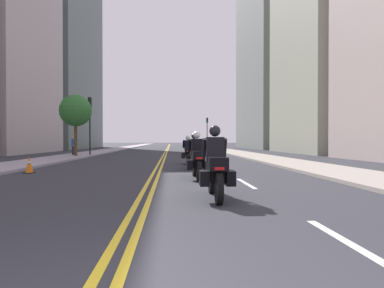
% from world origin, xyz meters
% --- Properties ---
extents(ground_plane, '(264.00, 264.00, 0.00)m').
position_xyz_m(ground_plane, '(0.00, 48.00, 0.00)').
color(ground_plane, '#2E2E35').
extents(sidewalk_left, '(2.99, 144.00, 0.12)m').
position_xyz_m(sidewalk_left, '(-7.34, 48.00, 0.06)').
color(sidewalk_left, '#98919E').
rests_on(sidewalk_left, ground).
extents(sidewalk_right, '(2.99, 144.00, 0.12)m').
position_xyz_m(sidewalk_right, '(7.34, 48.00, 0.06)').
color(sidewalk_right, gray).
rests_on(sidewalk_right, ground).
extents(centreline_yellow_inner, '(0.12, 132.00, 0.01)m').
position_xyz_m(centreline_yellow_inner, '(-0.12, 48.00, 0.00)').
color(centreline_yellow_inner, yellow).
rests_on(centreline_yellow_inner, ground).
extents(centreline_yellow_outer, '(0.12, 132.00, 0.01)m').
position_xyz_m(centreline_yellow_outer, '(0.12, 48.00, 0.00)').
color(centreline_yellow_outer, yellow).
rests_on(centreline_yellow_outer, ground).
extents(lane_dashes_white, '(0.14, 56.40, 0.01)m').
position_xyz_m(lane_dashes_white, '(2.92, 29.00, 0.00)').
color(lane_dashes_white, silver).
rests_on(lane_dashes_white, ground).
extents(building_left_1, '(6.26, 14.37, 26.12)m').
position_xyz_m(building_left_1, '(-16.13, 33.42, 13.06)').
color(building_left_1, '#B4A8A7').
rests_on(building_left_1, ground).
extents(building_right_1, '(8.32, 13.85, 21.73)m').
position_xyz_m(building_right_1, '(17.16, 32.27, 10.87)').
color(building_right_1, '#9EA28B').
rests_on(building_right_1, ground).
extents(building_left_2, '(7.94, 21.96, 31.34)m').
position_xyz_m(building_left_2, '(-16.98, 53.78, 15.67)').
color(building_left_2, slate).
rests_on(building_left_2, ground).
extents(building_right_2, '(6.79, 19.02, 27.99)m').
position_xyz_m(building_right_2, '(16.40, 51.55, 14.00)').
color(building_right_2, gray).
rests_on(building_right_2, ground).
extents(motorcycle_0, '(0.77, 2.19, 1.68)m').
position_xyz_m(motorcycle_0, '(1.61, 5.32, 0.67)').
color(motorcycle_0, black).
rests_on(motorcycle_0, ground).
extents(motorcycle_1, '(0.77, 2.15, 1.66)m').
position_xyz_m(motorcycle_1, '(1.50, 9.28, 0.66)').
color(motorcycle_1, black).
rests_on(motorcycle_1, ground).
extents(motorcycle_2, '(0.77, 2.24, 1.67)m').
position_xyz_m(motorcycle_2, '(1.67, 13.11, 0.66)').
color(motorcycle_2, black).
rests_on(motorcycle_2, ground).
extents(motorcycle_3, '(0.76, 2.12, 1.61)m').
position_xyz_m(motorcycle_3, '(1.54, 16.42, 0.66)').
color(motorcycle_3, black).
rests_on(motorcycle_3, ground).
extents(traffic_cone_0, '(0.38, 0.38, 0.69)m').
position_xyz_m(traffic_cone_0, '(-5.16, 11.72, 0.34)').
color(traffic_cone_0, black).
rests_on(traffic_cone_0, ground).
extents(traffic_light_near, '(0.28, 0.38, 4.95)m').
position_xyz_m(traffic_light_near, '(-6.24, 26.28, 3.39)').
color(traffic_light_near, black).
rests_on(traffic_light_near, ground).
extents(traffic_light_far, '(0.28, 0.38, 4.90)m').
position_xyz_m(traffic_light_far, '(6.24, 50.00, 3.36)').
color(traffic_light_far, black).
rests_on(traffic_light_far, ground).
extents(pedestrian_0, '(0.39, 0.27, 1.68)m').
position_xyz_m(pedestrian_0, '(-7.57, 26.25, 0.87)').
color(pedestrian_0, '#25242F').
rests_on(pedestrian_0, ground).
extents(street_tree_0, '(2.49, 2.49, 4.93)m').
position_xyz_m(street_tree_0, '(-6.94, 24.59, 3.66)').
color(street_tree_0, '#4E3B22').
rests_on(street_tree_0, ground).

